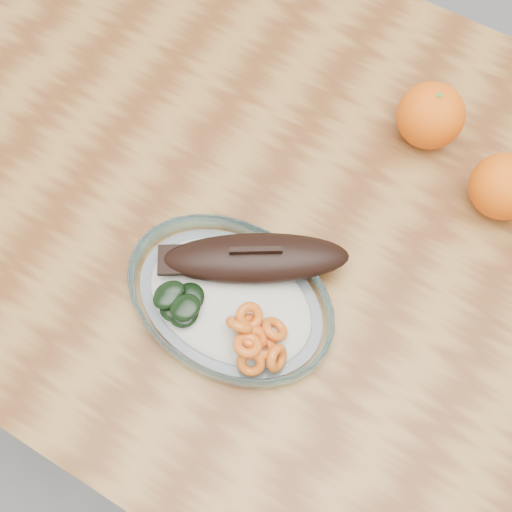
# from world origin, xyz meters

# --- Properties ---
(ground) EXTENTS (3.00, 3.00, 0.00)m
(ground) POSITION_xyz_m (0.00, 0.00, 0.00)
(ground) COLOR slate
(ground) RESTS_ON ground
(dining_table) EXTENTS (1.20, 0.80, 0.75)m
(dining_table) POSITION_xyz_m (0.00, 0.00, 0.65)
(dining_table) COLOR brown
(dining_table) RESTS_ON ground
(plated_meal) EXTENTS (0.47, 0.47, 0.08)m
(plated_meal) POSITION_xyz_m (-0.06, -0.15, 0.77)
(plated_meal) COLOR white
(plated_meal) RESTS_ON dining_table
(orange_left) EXTENTS (0.09, 0.09, 0.09)m
(orange_left) POSITION_xyz_m (0.04, 0.18, 0.79)
(orange_left) COLOR #FF5705
(orange_left) RESTS_ON dining_table
(orange_right) EXTENTS (0.08, 0.08, 0.08)m
(orange_right) POSITION_xyz_m (0.16, 0.13, 0.79)
(orange_right) COLOR #FF5705
(orange_right) RESTS_ON dining_table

